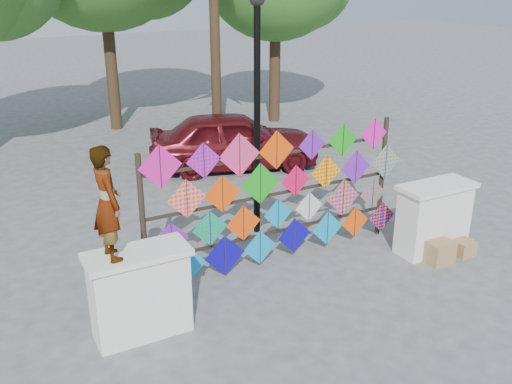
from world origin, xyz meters
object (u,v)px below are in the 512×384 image
at_px(kite_rack, 280,197).
at_px(vendor_woman, 107,203).
at_px(lamppost, 257,95).
at_px(sedan, 234,140).

height_order(kite_rack, vendor_woman, vendor_woman).
bearing_deg(lamppost, vendor_woman, -146.46).
bearing_deg(sedan, lamppost, 177.51).
xyz_separation_m(vendor_woman, sedan, (4.64, 5.89, -1.31)).
bearing_deg(sedan, kite_rack, 179.70).
distance_m(kite_rack, lamppost, 1.96).
bearing_deg(vendor_woman, sedan, -43.27).
distance_m(vendor_woman, sedan, 7.61).
xyz_separation_m(kite_rack, sedan, (1.56, 4.95, -0.49)).
height_order(vendor_woman, lamppost, lamppost).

